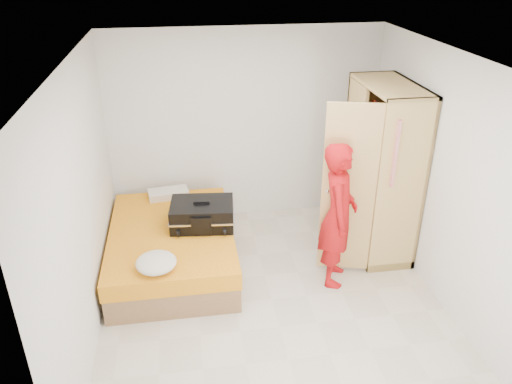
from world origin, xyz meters
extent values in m
plane|color=beige|center=(0.00, 0.00, 0.00)|extent=(4.00, 4.00, 0.00)
plane|color=white|center=(0.00, 0.00, 2.60)|extent=(4.00, 4.00, 0.00)
cube|color=white|center=(0.00, 2.00, 1.30)|extent=(3.60, 0.02, 2.60)
cube|color=white|center=(0.00, -2.00, 1.30)|extent=(3.60, 0.02, 2.60)
cube|color=white|center=(-1.80, 0.00, 1.30)|extent=(0.02, 4.00, 2.60)
cube|color=white|center=(1.80, 0.00, 1.30)|extent=(0.02, 4.00, 2.60)
cube|color=#966A44|center=(-1.05, 0.83, 0.15)|extent=(1.40, 2.00, 0.30)
cube|color=#FFA61A|center=(-1.05, 0.83, 0.40)|extent=(1.42, 2.02, 0.20)
cube|color=tan|center=(1.77, 0.90, 1.05)|extent=(0.04, 1.20, 2.10)
cube|color=tan|center=(1.50, 0.32, 1.05)|extent=(0.58, 0.04, 2.10)
cube|color=tan|center=(1.50, 1.48, 1.05)|extent=(0.58, 0.04, 2.10)
cube|color=tan|center=(1.50, 0.90, 2.08)|extent=(0.58, 1.20, 0.04)
cube|color=tan|center=(1.50, 0.90, 0.05)|extent=(0.58, 1.20, 0.10)
cube|color=tan|center=(1.23, 1.20, 1.05)|extent=(0.04, 0.59, 2.00)
cube|color=tan|center=(0.92, 0.42, 1.05)|extent=(0.58, 0.19, 2.00)
cylinder|color=#B2B2B7|center=(1.50, 0.90, 1.92)|extent=(0.02, 1.10, 0.02)
imported|color=red|center=(0.78, 0.28, 0.84)|extent=(0.57, 0.70, 1.67)
cube|color=black|center=(-0.67, 0.88, 0.65)|extent=(0.78, 0.59, 0.29)
cube|color=black|center=(-0.67, 0.88, 0.81)|extent=(0.19, 0.07, 0.03)
ellipsoid|color=beige|center=(-1.19, 0.05, 0.58)|extent=(0.42, 0.42, 0.16)
cube|color=beige|center=(-1.07, 1.68, 0.55)|extent=(0.54, 0.33, 0.09)
camera|label=1|loc=(-0.84, -4.28, 3.50)|focal=35.00mm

